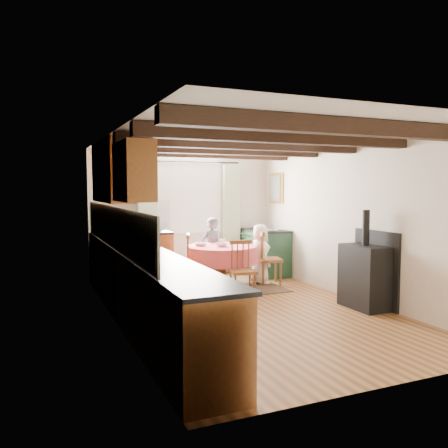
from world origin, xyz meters
name	(u,v)px	position (x,y,z in m)	size (l,w,h in m)	color
floor	(246,309)	(0.00, 0.00, 0.00)	(3.60, 5.50, 0.00)	#AC673C
ceiling	(247,137)	(0.00, 0.00, 2.40)	(3.60, 5.50, 0.00)	white
wall_back	(184,214)	(0.00, 2.75, 1.20)	(3.60, 0.00, 2.40)	silver
wall_front	(390,249)	(0.00, -2.75, 1.20)	(3.60, 0.00, 2.40)	silver
wall_left	(116,229)	(-1.80, 0.00, 1.20)	(0.00, 5.50, 2.40)	silver
wall_right	(352,221)	(1.80, 0.00, 1.20)	(0.00, 5.50, 2.40)	silver
beam_a	(338,126)	(0.00, -2.00, 2.31)	(3.60, 0.16, 0.16)	black
beam_b	(285,137)	(0.00, -1.00, 2.31)	(3.60, 0.16, 0.16)	black
beam_c	(247,144)	(0.00, 0.00, 2.31)	(3.60, 0.16, 0.16)	black
beam_d	(219,149)	(0.00, 1.00, 2.31)	(3.60, 0.16, 0.16)	black
beam_e	(197,154)	(0.00, 2.00, 2.31)	(3.60, 0.16, 0.16)	black
splash_left	(113,227)	(-1.78, 0.30, 1.20)	(0.02, 4.50, 0.55)	beige
splash_back	(133,215)	(-1.00, 2.73, 1.20)	(1.40, 0.02, 0.55)	beige
base_cabinet_left	(141,288)	(-1.50, 0.00, 0.44)	(0.60, 5.30, 0.88)	#9A5921
base_cabinet_back	(134,258)	(-1.05, 2.45, 0.44)	(1.30, 0.60, 0.88)	#9A5921
worktop_left	(142,252)	(-1.48, 0.00, 0.90)	(0.64, 5.30, 0.04)	black
worktop_back	(134,233)	(-1.05, 2.43, 0.90)	(1.30, 0.64, 0.04)	black
wall_cabinet_glass	(112,171)	(-1.63, 1.20, 1.95)	(0.34, 1.80, 0.90)	#9A5921
wall_cabinet_solid	(134,172)	(-1.63, -0.30, 1.90)	(0.34, 0.90, 0.70)	#9A5921
window_frame	(189,193)	(0.10, 2.73, 1.60)	(1.34, 0.03, 1.54)	white
window_pane	(189,193)	(0.10, 2.74, 1.60)	(1.20, 0.01, 1.40)	white
curtain_left	(148,221)	(-0.75, 2.65, 1.10)	(0.35, 0.10, 2.10)	beige
curtain_right	(231,218)	(0.95, 2.65, 1.10)	(0.35, 0.10, 2.10)	beige
curtain_rod	(191,162)	(0.10, 2.65, 2.20)	(0.03, 0.03, 2.00)	black
wall_picture	(276,188)	(1.77, 2.30, 1.70)	(0.04, 0.50, 0.60)	gold
wall_plate	(234,188)	(1.05, 2.72, 1.70)	(0.30, 0.30, 0.02)	silver
rug	(222,287)	(0.23, 1.43, 0.01)	(1.94, 1.51, 0.01)	#2F2517
dining_table	(222,267)	(0.23, 1.43, 0.36)	(1.20, 1.20, 0.72)	#E46191
chair_near	(243,269)	(0.26, 0.65, 0.44)	(0.38, 0.40, 0.89)	brown
chair_left	(178,263)	(-0.55, 1.45, 0.48)	(0.41, 0.43, 0.96)	brown
chair_right	(270,258)	(1.13, 1.37, 0.47)	(0.41, 0.43, 0.95)	brown
aga_range	(265,252)	(1.47, 2.17, 0.45)	(0.64, 0.99, 0.91)	#1D3D29
cast_iron_stove	(365,259)	(1.58, -0.59, 0.70)	(0.42, 0.70, 1.40)	black
child_far	(211,249)	(0.27, 2.03, 0.59)	(0.43, 0.28, 1.17)	#4D5861
child_right	(260,254)	(1.00, 1.49, 0.53)	(0.52, 0.34, 1.06)	white
bowl_a	(201,244)	(-0.10, 1.57, 0.75)	(0.21, 0.21, 0.05)	silver
bowl_b	(221,245)	(0.18, 1.33, 0.75)	(0.20, 0.20, 0.06)	silver
cup	(222,242)	(0.29, 1.54, 0.78)	(0.11, 0.11, 0.10)	silver
canister_tall	(113,225)	(-1.41, 2.51, 1.05)	(0.15, 0.15, 0.26)	#262628
canister_wide	(138,225)	(-0.95, 2.56, 1.03)	(0.19, 0.19, 0.22)	#262628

